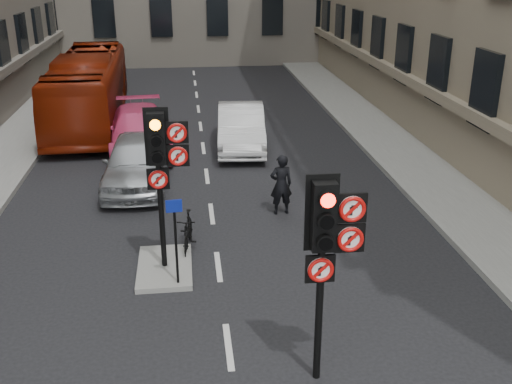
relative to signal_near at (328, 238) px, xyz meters
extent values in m
cube|color=gray|center=(5.71, 11.01, -2.50)|extent=(3.00, 50.00, 0.16)
cube|color=gray|center=(-2.69, 4.01, -2.52)|extent=(1.20, 2.00, 0.12)
cylinder|color=black|center=(-0.09, 0.01, -1.38)|extent=(0.12, 0.12, 2.40)
cube|color=black|center=(-0.09, 0.01, 0.37)|extent=(0.36, 0.28, 1.10)
cube|color=black|center=(-0.09, 0.14, 0.37)|extent=(0.52, 0.03, 1.25)
cylinder|color=#FF1407|center=(-0.09, -0.24, 0.72)|extent=(0.22, 0.01, 0.22)
cylinder|color=black|center=(-0.09, -0.24, 0.37)|extent=(0.22, 0.01, 0.22)
cylinder|color=black|center=(-0.09, -0.24, 0.02)|extent=(0.22, 0.01, 0.22)
cube|color=black|center=(0.33, -0.01, 0.49)|extent=(0.47, 0.05, 0.47)
cylinder|color=white|center=(0.33, -0.05, 0.49)|extent=(0.41, 0.02, 0.41)
torus|color=#BF0C0A|center=(0.33, -0.07, 0.49)|extent=(0.41, 0.06, 0.41)
cube|color=#BF0C0A|center=(0.33, -0.07, 0.49)|extent=(0.25, 0.01, 0.25)
cube|color=black|center=(0.33, -0.01, -0.01)|extent=(0.47, 0.05, 0.47)
cylinder|color=white|center=(0.33, -0.05, -0.01)|extent=(0.41, 0.02, 0.41)
torus|color=#BF0C0A|center=(0.33, -0.07, -0.01)|extent=(0.41, 0.06, 0.41)
cube|color=#BF0C0A|center=(0.33, -0.07, -0.01)|extent=(0.25, 0.01, 0.25)
cube|color=black|center=(-0.11, -0.01, -0.51)|extent=(0.47, 0.05, 0.47)
cylinder|color=white|center=(-0.11, -0.05, -0.51)|extent=(0.41, 0.02, 0.41)
torus|color=#BF0C0A|center=(-0.11, -0.07, -0.51)|extent=(0.41, 0.06, 0.41)
cube|color=#BF0C0A|center=(-0.11, -0.07, -0.51)|extent=(0.25, 0.01, 0.25)
cylinder|color=black|center=(-2.69, 4.01, -1.26)|extent=(0.12, 0.12, 2.40)
cube|color=black|center=(-2.69, 4.01, 0.49)|extent=(0.36, 0.28, 1.10)
cube|color=black|center=(-2.69, 4.14, 0.49)|extent=(0.52, 0.03, 1.25)
cylinder|color=orange|center=(-2.69, 3.76, 0.84)|extent=(0.22, 0.02, 0.22)
cylinder|color=black|center=(-2.69, 3.76, 0.49)|extent=(0.22, 0.02, 0.22)
cylinder|color=black|center=(-2.69, 3.76, 0.14)|extent=(0.22, 0.02, 0.22)
cube|color=black|center=(-2.27, 3.99, 0.61)|extent=(0.47, 0.05, 0.47)
cylinder|color=white|center=(-2.27, 3.95, 0.61)|extent=(0.41, 0.02, 0.41)
torus|color=#BF0C0A|center=(-2.27, 3.93, 0.61)|extent=(0.41, 0.06, 0.41)
cube|color=#BF0C0A|center=(-2.27, 3.93, 0.61)|extent=(0.25, 0.02, 0.25)
cube|color=black|center=(-2.27, 3.99, 0.11)|extent=(0.47, 0.05, 0.47)
cylinder|color=white|center=(-2.27, 3.95, 0.11)|extent=(0.41, 0.02, 0.41)
torus|color=#BF0C0A|center=(-2.27, 3.93, 0.11)|extent=(0.41, 0.06, 0.41)
cube|color=#BF0C0A|center=(-2.27, 3.93, 0.11)|extent=(0.25, 0.02, 0.25)
cube|color=black|center=(-2.71, 3.99, -0.39)|extent=(0.47, 0.05, 0.47)
cylinder|color=white|center=(-2.71, 3.95, -0.39)|extent=(0.41, 0.02, 0.41)
torus|color=#BF0C0A|center=(-2.71, 3.93, -0.39)|extent=(0.41, 0.06, 0.41)
cube|color=#BF0C0A|center=(-2.71, 3.93, -0.39)|extent=(0.25, 0.02, 0.25)
imported|color=#A9ADB1|center=(-3.62, 9.45, -1.81)|extent=(1.99, 4.60, 1.54)
imported|color=silver|center=(-0.10, 12.90, -1.81)|extent=(1.98, 4.79, 1.54)
imported|color=#DE4177|center=(-3.74, 12.97, -1.82)|extent=(2.59, 5.40, 1.52)
imported|color=maroon|center=(-5.99, 17.06, -1.14)|extent=(2.69, 10.40, 2.88)
imported|color=black|center=(-2.14, 5.01, -2.13)|extent=(0.59, 1.53, 0.90)
imported|color=black|center=(0.40, 6.82, -1.74)|extent=(0.65, 0.47, 1.68)
cylinder|color=black|center=(-2.39, 3.21, -1.53)|extent=(0.06, 0.06, 1.87)
cube|color=navy|center=(-2.39, 3.16, -0.68)|extent=(0.33, 0.07, 0.26)
camera|label=1|loc=(-2.07, -8.00, 4.01)|focal=42.00mm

